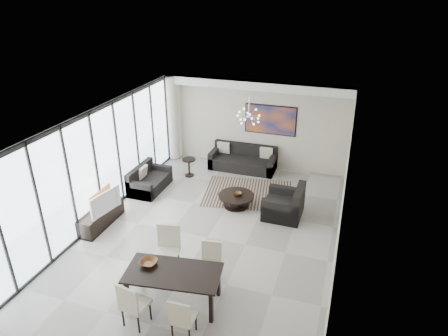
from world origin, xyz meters
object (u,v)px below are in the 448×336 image
at_px(sofa_main, 243,161).
at_px(coffee_table, 236,200).
at_px(tv_console, 101,217).
at_px(television, 103,202).
at_px(dining_table, 173,276).

bearing_deg(sofa_main, coffee_table, -78.36).
distance_m(coffee_table, tv_console, 3.59).
distance_m(sofa_main, television, 5.06).
height_order(coffee_table, dining_table, dining_table).
xyz_separation_m(television, dining_table, (2.77, -1.84, -0.09)).
distance_m(sofa_main, dining_table, 6.33).
height_order(sofa_main, dining_table, sofa_main).
relative_size(tv_console, television, 1.52).
distance_m(sofa_main, tv_console, 5.05).
bearing_deg(tv_console, television, -21.75).
height_order(sofa_main, tv_console, sofa_main).
bearing_deg(dining_table, coffee_table, 89.10).
bearing_deg(television, tv_console, 78.60).
bearing_deg(television, dining_table, -113.31).
bearing_deg(tv_console, coffee_table, 33.60).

